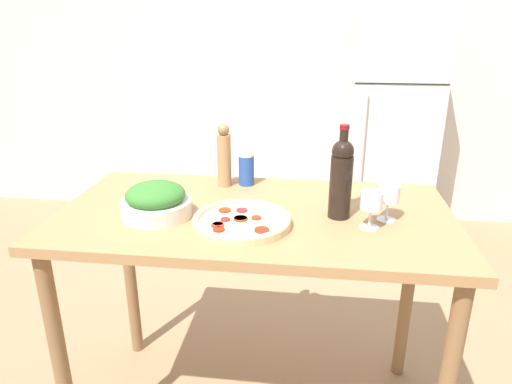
{
  "coord_description": "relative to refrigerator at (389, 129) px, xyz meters",
  "views": [
    {
      "loc": [
        0.2,
        -1.52,
        1.59
      ],
      "look_at": [
        0.0,
        0.04,
        1.0
      ],
      "focal_mm": 32.0,
      "sensor_mm": 36.0,
      "label": 1
    }
  ],
  "objects": [
    {
      "name": "wine_glass_near",
      "position": [
        -0.36,
        -2.01,
        0.19
      ],
      "size": [
        0.07,
        0.07,
        0.13
      ],
      "color": "silver",
      "rests_on": "prep_counter"
    },
    {
      "name": "salad_bowl",
      "position": [
        -1.1,
        -2.0,
        0.16
      ],
      "size": [
        0.25,
        0.25,
        0.12
      ],
      "color": "silver",
      "rests_on": "prep_counter"
    },
    {
      "name": "prep_counter",
      "position": [
        -0.76,
        -1.91,
        -0.02
      ],
      "size": [
        1.42,
        0.76,
        0.94
      ],
      "color": "#A87A4C",
      "rests_on": "ground_plane"
    },
    {
      "name": "homemade_pizza",
      "position": [
        -0.79,
        -2.04,
        0.12
      ],
      "size": [
        0.33,
        0.33,
        0.03
      ],
      "color": "#DBC189",
      "rests_on": "prep_counter"
    },
    {
      "name": "salt_canister",
      "position": [
        -0.83,
        -1.63,
        0.17
      ],
      "size": [
        0.07,
        0.07,
        0.14
      ],
      "color": "#284CA3",
      "rests_on": "prep_counter"
    },
    {
      "name": "wine_glass_far",
      "position": [
        -0.3,
        -1.94,
        0.19
      ],
      "size": [
        0.07,
        0.07,
        0.13
      ],
      "color": "silver",
      "rests_on": "prep_counter"
    },
    {
      "name": "wine_bottle",
      "position": [
        -0.46,
        -1.93,
        0.25
      ],
      "size": [
        0.08,
        0.08,
        0.33
      ],
      "color": "black",
      "rests_on": "prep_counter"
    },
    {
      "name": "wall_back",
      "position": [
        -0.76,
        0.35,
        0.47
      ],
      "size": [
        6.4,
        0.09,
        2.6
      ],
      "color": "silver",
      "rests_on": "ground_plane"
    },
    {
      "name": "refrigerator",
      "position": [
        0.0,
        0.0,
        0.0
      ],
      "size": [
        0.61,
        0.63,
        1.68
      ],
      "color": "silver",
      "rests_on": "ground_plane"
    },
    {
      "name": "pepper_mill",
      "position": [
        -0.92,
        -1.66,
        0.23
      ],
      "size": [
        0.06,
        0.06,
        0.26
      ],
      "color": "#AD7F51",
      "rests_on": "prep_counter"
    }
  ]
}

